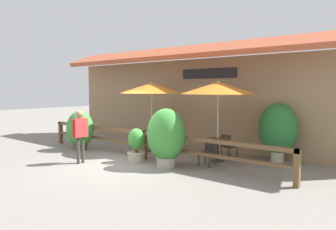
% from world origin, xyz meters
% --- Properties ---
extents(ground_plane, '(60.00, 60.00, 0.00)m').
position_xyz_m(ground_plane, '(0.00, 0.00, 0.00)').
color(ground_plane, gray).
extents(building_facade, '(14.28, 1.49, 4.23)m').
position_xyz_m(building_facade, '(0.00, 4.10, 2.16)').
color(building_facade, '#997A56').
rests_on(building_facade, ground).
extents(patio_railing, '(10.40, 0.14, 0.95)m').
position_xyz_m(patio_railing, '(0.00, 1.05, 0.70)').
color(patio_railing, brown).
rests_on(patio_railing, ground).
extents(patio_umbrella_near, '(2.47, 2.47, 2.67)m').
position_xyz_m(patio_umbrella_near, '(-0.80, 2.30, 2.43)').
color(patio_umbrella_near, '#B7B2A8').
rests_on(patio_umbrella_near, ground).
extents(dining_table_near, '(0.83, 0.83, 0.76)m').
position_xyz_m(dining_table_near, '(-0.80, 2.30, 0.61)').
color(dining_table_near, '#4C3826').
rests_on(dining_table_near, ground).
extents(chair_near_streetside, '(0.49, 0.49, 0.83)m').
position_xyz_m(chair_near_streetside, '(-0.84, 1.59, 0.46)').
color(chair_near_streetside, '#332D28').
rests_on(chair_near_streetside, ground).
extents(chair_near_wallside, '(0.47, 0.47, 0.83)m').
position_xyz_m(chair_near_wallside, '(-0.80, 3.00, 0.46)').
color(chair_near_wallside, '#332D28').
rests_on(chair_near_wallside, ground).
extents(patio_umbrella_middle, '(2.47, 2.47, 2.67)m').
position_xyz_m(patio_umbrella_middle, '(2.14, 2.31, 2.43)').
color(patio_umbrella_middle, '#B7B2A8').
rests_on(patio_umbrella_middle, ground).
extents(dining_table_middle, '(0.83, 0.83, 0.76)m').
position_xyz_m(dining_table_middle, '(2.14, 2.31, 0.61)').
color(dining_table_middle, '#4C3826').
rests_on(dining_table_middle, ground).
extents(chair_middle_streetside, '(0.43, 0.43, 0.83)m').
position_xyz_m(chair_middle_streetside, '(2.21, 1.62, 0.46)').
color(chair_middle_streetside, '#332D28').
rests_on(chair_middle_streetside, ground).
extents(chair_middle_wallside, '(0.48, 0.48, 0.83)m').
position_xyz_m(chair_middle_wallside, '(2.15, 2.99, 0.46)').
color(chair_middle_wallside, '#332D28').
rests_on(chair_middle_wallside, ground).
extents(potted_plant_entrance_palm, '(1.23, 1.11, 1.80)m').
position_xyz_m(potted_plant_entrance_palm, '(1.29, 0.66, 0.95)').
color(potted_plant_entrance_palm, '#B7AD99').
rests_on(potted_plant_entrance_palm, ground).
extents(potted_plant_corner_fern, '(1.13, 1.02, 1.53)m').
position_xyz_m(potted_plant_corner_fern, '(-3.13, 0.66, 0.79)').
color(potted_plant_corner_fern, '#564C47').
rests_on(potted_plant_corner_fern, ground).
extents(potted_plant_small_flowering, '(0.60, 0.60, 1.11)m').
position_xyz_m(potted_plant_small_flowering, '(0.12, 0.54, 0.55)').
color(potted_plant_small_flowering, '#B7AD99').
rests_on(potted_plant_small_flowering, ground).
extents(potted_plant_broad_leaf, '(1.26, 1.14, 1.93)m').
position_xyz_m(potted_plant_broad_leaf, '(3.67, 3.55, 1.07)').
color(potted_plant_broad_leaf, '#B7AD99').
rests_on(potted_plant_broad_leaf, ground).
extents(pedestrian, '(0.24, 0.60, 1.71)m').
position_xyz_m(pedestrian, '(-1.13, -0.75, 1.10)').
color(pedestrian, '#42382D').
rests_on(pedestrian, ground).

